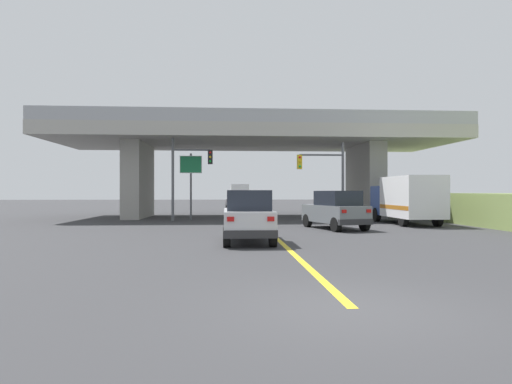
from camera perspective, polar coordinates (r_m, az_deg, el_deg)
name	(u,v)px	position (r m, az deg, el deg)	size (l,w,h in m)	color
ground	(254,217)	(34.33, -0.32, -3.27)	(160.00, 160.00, 0.00)	#353538
overpass_bridge	(254,148)	(34.44, -0.32, 5.71)	(30.17, 10.73, 7.50)	#A8A59E
lane_divider_stripe	(274,236)	(19.56, 2.37, -5.73)	(0.20, 24.32, 0.01)	yellow
suv_lead	(248,216)	(17.04, -1.06, -3.18)	(1.90, 4.31, 2.02)	silver
suv_crossing	(335,210)	(23.48, 10.29, -2.31)	(2.90, 4.68, 2.02)	slate
box_truck	(407,199)	(28.27, 19.01, -0.85)	(2.33, 6.52, 2.89)	navy
sedan_oncoming	(235,201)	(45.18, -2.71, -1.20)	(2.01, 4.40, 2.02)	silver
traffic_signal_nearside	(327,172)	(29.95, 9.20, 2.56)	(3.21, 0.36, 5.28)	#56595E
traffic_signal_farside	(186,169)	(30.09, -9.07, 2.94)	(2.77, 0.36, 5.63)	#56595E
highway_sign	(191,171)	(31.01, -8.47, 2.68)	(1.54, 0.17, 4.65)	#56595E
semi_truck_distant	(239,195)	(60.04, -2.19, -0.36)	(2.33, 7.48, 2.99)	navy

